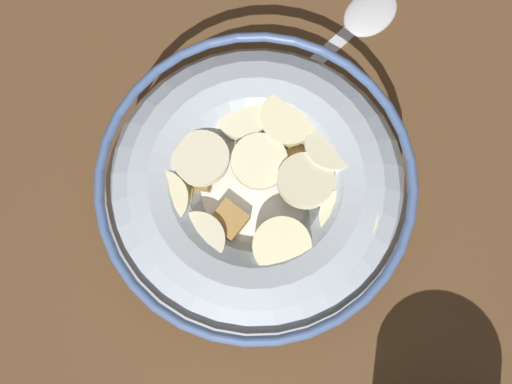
# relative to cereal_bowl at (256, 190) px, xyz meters

# --- Properties ---
(ground_plane) EXTENTS (0.94, 0.94, 0.02)m
(ground_plane) POSITION_rel_cereal_bowl_xyz_m (0.00, -0.00, -0.04)
(ground_plane) COLOR brown
(cereal_bowl) EXTENTS (0.19, 0.19, 0.06)m
(cereal_bowl) POSITION_rel_cereal_bowl_xyz_m (0.00, 0.00, 0.00)
(cereal_bowl) COLOR #B2BCC6
(cereal_bowl) RESTS_ON ground_plane
(spoon) EXTENTS (0.04, 0.16, 0.01)m
(spoon) POSITION_rel_cereal_bowl_xyz_m (-0.02, 0.14, -0.03)
(spoon) COLOR silver
(spoon) RESTS_ON ground_plane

